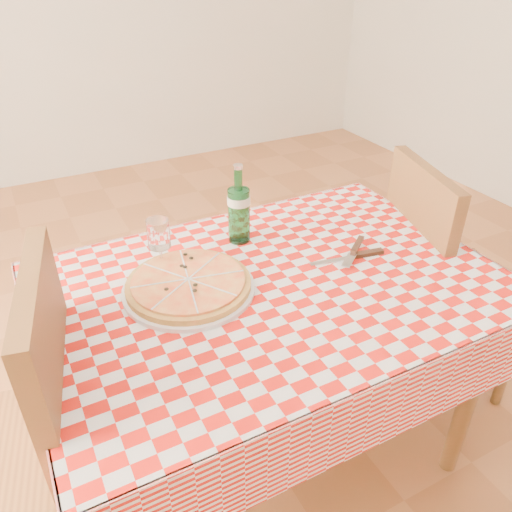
{
  "coord_description": "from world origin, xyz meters",
  "views": [
    {
      "loc": [
        -0.58,
        -1.02,
        1.57
      ],
      "look_at": [
        -0.02,
        0.06,
        0.82
      ],
      "focal_mm": 35.0,
      "sensor_mm": 36.0,
      "label": 1
    }
  ],
  "objects_px": {
    "pizza_plate": "(189,283)",
    "wine_glass": "(160,246)",
    "dining_table": "(271,309)",
    "water_bottle": "(239,204)",
    "chair_near": "(435,271)",
    "chair_far": "(21,432)"
  },
  "relations": [
    {
      "from": "chair_near",
      "to": "pizza_plate",
      "type": "relative_size",
      "value": 2.62
    },
    {
      "from": "chair_far",
      "to": "water_bottle",
      "type": "height_order",
      "value": "water_bottle"
    },
    {
      "from": "dining_table",
      "to": "pizza_plate",
      "type": "xyz_separation_m",
      "value": [
        -0.22,
        0.07,
        0.12
      ]
    },
    {
      "from": "dining_table",
      "to": "wine_glass",
      "type": "relative_size",
      "value": 7.25
    },
    {
      "from": "pizza_plate",
      "to": "wine_glass",
      "type": "relative_size",
      "value": 2.22
    },
    {
      "from": "chair_near",
      "to": "pizza_plate",
      "type": "distance_m",
      "value": 0.97
    },
    {
      "from": "water_bottle",
      "to": "wine_glass",
      "type": "distance_m",
      "value": 0.29
    },
    {
      "from": "pizza_plate",
      "to": "wine_glass",
      "type": "distance_m",
      "value": 0.15
    },
    {
      "from": "pizza_plate",
      "to": "wine_glass",
      "type": "height_order",
      "value": "wine_glass"
    },
    {
      "from": "chair_near",
      "to": "chair_far",
      "type": "height_order",
      "value": "chair_far"
    },
    {
      "from": "pizza_plate",
      "to": "chair_near",
      "type": "bearing_deg",
      "value": -1.81
    },
    {
      "from": "water_bottle",
      "to": "chair_near",
      "type": "bearing_deg",
      "value": -17.31
    },
    {
      "from": "dining_table",
      "to": "wine_glass",
      "type": "height_order",
      "value": "wine_glass"
    },
    {
      "from": "chair_far",
      "to": "pizza_plate",
      "type": "xyz_separation_m",
      "value": [
        0.49,
        0.12,
        0.21
      ]
    },
    {
      "from": "chair_far",
      "to": "dining_table",
      "type": "bearing_deg",
      "value": -165.02
    },
    {
      "from": "chair_near",
      "to": "water_bottle",
      "type": "xyz_separation_m",
      "value": [
        -0.7,
        0.22,
        0.34
      ]
    },
    {
      "from": "wine_glass",
      "to": "pizza_plate",
      "type": "bearing_deg",
      "value": -76.63
    },
    {
      "from": "chair_far",
      "to": "pizza_plate",
      "type": "height_order",
      "value": "chair_far"
    },
    {
      "from": "dining_table",
      "to": "water_bottle",
      "type": "height_order",
      "value": "water_bottle"
    },
    {
      "from": "dining_table",
      "to": "water_bottle",
      "type": "bearing_deg",
      "value": 85.07
    },
    {
      "from": "chair_near",
      "to": "wine_glass",
      "type": "xyz_separation_m",
      "value": [
        -0.98,
        0.16,
        0.29
      ]
    },
    {
      "from": "water_bottle",
      "to": "wine_glass",
      "type": "height_order",
      "value": "water_bottle"
    }
  ]
}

